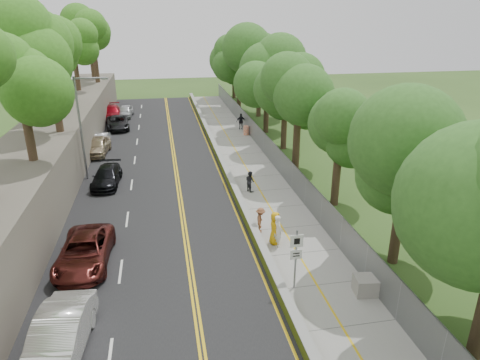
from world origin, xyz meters
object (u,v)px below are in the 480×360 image
(streetlight, at_px, (83,122))
(construction_barrel, at_px, (246,130))
(person_far, at_px, (241,121))
(concrete_block, at_px, (368,285))
(signpost, at_px, (296,253))
(painter_0, at_px, (275,228))
(car_1, at_px, (59,338))
(car_2, at_px, (85,252))

(streetlight, xyz_separation_m, construction_barrel, (14.76, 10.54, -4.10))
(streetlight, height_order, construction_barrel, streetlight)
(person_far, bearing_deg, construction_barrel, 93.45)
(concrete_block, distance_m, person_far, 30.93)
(signpost, xyz_separation_m, concrete_block, (3.25, -0.98, -1.50))
(signpost, bearing_deg, person_far, 83.99)
(painter_0, bearing_deg, signpost, -166.32)
(car_1, height_order, person_far, person_far)
(construction_barrel, relative_size, car_2, 0.18)
(construction_barrel, xyz_separation_m, concrete_block, (0.00, -28.54, -0.07))
(car_1, bearing_deg, painter_0, 39.17)
(car_2, bearing_deg, streetlight, 98.97)
(construction_barrel, bearing_deg, streetlight, -144.48)
(car_2, bearing_deg, signpost, -19.32)
(painter_0, height_order, person_far, painter_0)
(car_2, height_order, person_far, person_far)
(concrete_block, height_order, painter_0, painter_0)
(streetlight, xyz_separation_m, person_far, (14.66, 12.92, -3.69))
(construction_barrel, relative_size, person_far, 0.54)
(person_far, bearing_deg, painter_0, 84.45)
(streetlight, height_order, car_1, streetlight)
(signpost, bearing_deg, painter_0, 87.54)
(construction_barrel, xyz_separation_m, person_far, (-0.10, 2.39, 0.41))
(signpost, bearing_deg, construction_barrel, 83.27)
(painter_0, relative_size, person_far, 1.07)
(person_far, bearing_deg, streetlight, 42.44)
(car_1, distance_m, person_far, 34.99)
(streetlight, relative_size, painter_0, 4.15)
(signpost, relative_size, car_2, 0.57)
(car_1, relative_size, person_far, 2.82)
(car_1, bearing_deg, construction_barrel, 71.74)
(car_2, height_order, painter_0, painter_0)
(construction_barrel, relative_size, concrete_block, 0.78)
(concrete_block, bearing_deg, person_far, 90.19)
(construction_barrel, height_order, car_1, car_1)
(construction_barrel, height_order, car_2, car_2)
(signpost, relative_size, concrete_block, 2.50)
(signpost, relative_size, painter_0, 1.61)
(streetlight, distance_m, construction_barrel, 18.60)
(construction_barrel, bearing_deg, signpost, -96.73)
(streetlight, bearing_deg, person_far, 41.40)
(signpost, distance_m, car_2, 10.89)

